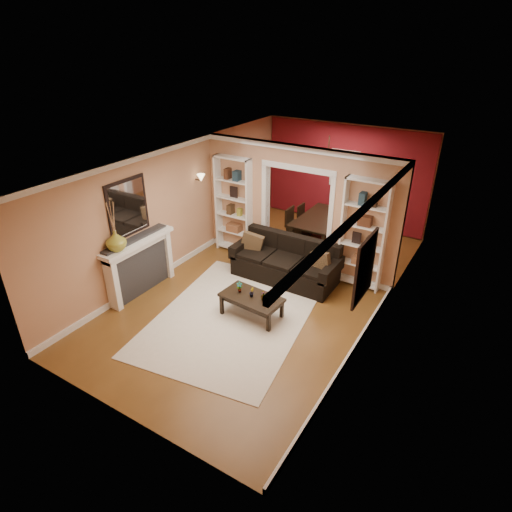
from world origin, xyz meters
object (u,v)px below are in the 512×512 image
Objects in this scene: sofa at (285,260)px; dining_table at (322,229)px; bookshelf_left at (234,206)px; coffee_table at (252,306)px; bookshelf_right at (363,235)px; fireplace at (141,266)px.

sofa is 2.17m from dining_table.
coffee_table is at bearing -49.65° from bookshelf_left.
sofa is 1.69m from bookshelf_right.
bookshelf_right is 1.27× the size of dining_table.
sofa is 0.99× the size of bookshelf_left.
coffee_table is at bearing -85.59° from sofa.
sofa is 1.34× the size of fireplace.
coffee_table is at bearing -176.77° from dining_table.
coffee_table is 0.49× the size of bookshelf_right.
coffee_table is 0.67× the size of fireplace.
bookshelf_right is 4.47m from fireplace.
bookshelf_right is 1.35× the size of fireplace.
bookshelf_right is 2.35m from dining_table.
bookshelf_left is at bearing 77.95° from fireplace.
coffee_table is 0.62× the size of dining_table.
dining_table is at bearing 133.62° from bookshelf_right.
bookshelf_left is (-1.79, 2.11, 0.94)m from coffee_table.
sofa is at bearing -177.61° from dining_table.
sofa is at bearing 41.34° from fireplace.
bookshelf_left is (-1.68, 0.58, 0.70)m from sofa.
bookshelf_left is 1.27× the size of dining_table.
bookshelf_left is at bearing 160.91° from sofa.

